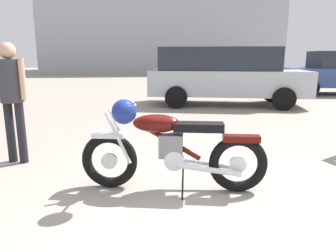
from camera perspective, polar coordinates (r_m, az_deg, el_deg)
The scene contains 5 objects.
ground_plane at distance 3.45m, azimuth 7.85°, elevation -13.03°, with size 80.00×80.00×0.00m, color gray.
vintage_motorcycle at distance 3.48m, azimuth -0.05°, elevation -3.98°, with size 2.08×0.73×1.07m.
bystander at distance 4.82m, azimuth -26.43°, elevation 5.74°, with size 0.45×0.30×1.66m.
pale_sedan_back at distance 9.94m, azimuth 10.10°, elevation 9.22°, with size 4.92×2.53×1.74m.
industrial_building at distance 33.09m, azimuth -1.44°, elevation 18.32°, with size 21.82×14.09×21.39m.
Camera 1 is at (-0.60, -3.05, 1.48)m, focal length 33.75 mm.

